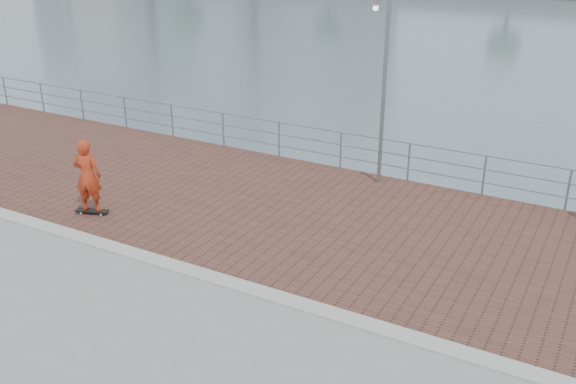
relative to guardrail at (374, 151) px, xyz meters
The scene contains 7 objects.
water 7.50m from the guardrail, 90.00° to the right, with size 400.00×400.00×0.00m, color slate.
brick_lane 3.47m from the guardrail, 90.00° to the right, with size 40.00×6.80×0.02m, color brown.
curb 7.03m from the guardrail, 90.00° to the right, with size 40.00×0.40×0.06m, color #B7B5AD.
guardrail is the anchor object (origin of this frame).
street_lamp 3.24m from the guardrail, 67.60° to the right, with size 0.39×1.13×5.33m.
skateboard 7.77m from the guardrail, 130.46° to the right, with size 0.83×0.48×0.09m.
skateboarder 7.75m from the guardrail, 130.46° to the right, with size 0.67×0.44×1.83m, color red.
Camera 1 is at (6.15, -9.08, 6.67)m, focal length 40.00 mm.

